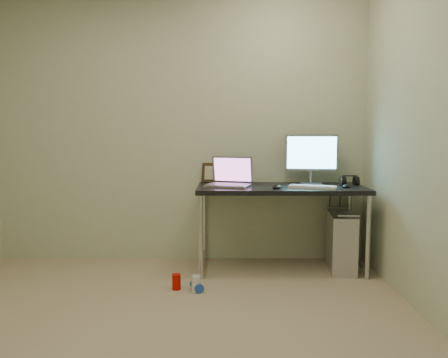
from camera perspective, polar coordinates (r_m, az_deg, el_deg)
floor at (r=2.73m, az=-9.51°, el=-20.56°), size 3.50×3.50×0.00m
wall_back at (r=4.18m, az=-5.73°, el=6.44°), size 3.50×0.02×2.50m
desk at (r=3.90m, az=7.39°, el=-2.17°), size 1.47×0.64×0.75m
tower_computer at (r=4.06m, az=15.07°, el=-7.90°), size 0.26×0.51×0.54m
cable_a at (r=4.30m, az=13.48°, el=-5.11°), size 0.01×0.16×0.69m
cable_b at (r=4.30m, az=14.71°, el=-5.40°), size 0.02×0.11×0.71m
can_red at (r=3.52m, az=-6.24°, el=-13.19°), size 0.09×0.09×0.12m
can_white at (r=3.45m, az=-3.67°, el=-13.51°), size 0.08×0.08×0.13m
can_blue at (r=3.48m, az=-3.58°, el=-13.80°), size 0.12×0.15×0.07m
laptop at (r=3.86m, az=0.75°, el=-0.03°), size 0.45×0.40×0.26m
monitor at (r=4.10m, az=11.34°, el=3.10°), size 0.49×0.16×0.46m
keyboard at (r=3.77m, az=11.51°, el=-1.04°), size 0.41×0.25×0.02m
mouse_right at (r=3.89m, az=15.68°, el=-0.82°), size 0.10×0.12×0.04m
mouse_left at (r=3.72m, az=6.91°, el=-0.93°), size 0.11×0.14×0.04m
headphones at (r=4.12m, az=16.07°, el=-0.32°), size 0.16×0.10×0.11m
picture_frame at (r=4.14m, az=-1.34°, el=0.83°), size 0.24×0.11×0.19m
webcam at (r=4.09m, az=1.98°, el=0.78°), size 0.05×0.04×0.13m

